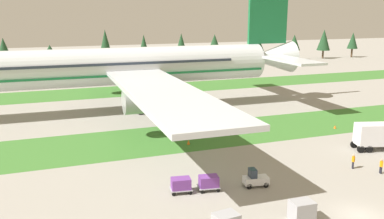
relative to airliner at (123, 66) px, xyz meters
The scene contains 14 objects.
ground_plane 49.97m from the airliner, 75.98° to the right, with size 400.00×400.00×0.00m, color gray.
grass_strip_near 24.25m from the airliner, 58.41° to the right, with size 320.00×13.46×0.01m, color #3D752D.
grass_strip_far 24.31m from the airliner, 58.51° to the left, with size 320.00×13.46×0.01m, color #3D752D.
airliner is the anchor object (origin of this frame).
baggage_tug 39.99m from the airliner, 80.94° to the right, with size 2.77×1.68×1.97m.
cargo_dolly_lead 38.76m from the airliner, 88.17° to the right, with size 2.40×1.82×1.55m.
cargo_dolly_second 38.34m from the airliner, 92.51° to the right, with size 2.40×1.82×1.55m.
catering_truck 44.03m from the airliner, 51.10° to the right, with size 7.32×4.14×3.58m.
ground_crew_marshaller 43.46m from the airliner, 63.02° to the right, with size 0.36×0.49×1.74m.
ground_crew_loader 46.38m from the airliner, 62.29° to the right, with size 0.36×0.54×1.74m.
uld_container_1 47.65m from the airliner, 81.98° to the right, with size 2.00×1.60×1.76m, color #A3A3A8.
taxiway_marker_0 37.90m from the airliner, 39.17° to the right, with size 0.44×0.44×0.51m, color orange.
taxiway_marker_1 24.77m from the airliner, 79.30° to the right, with size 0.44×0.44×0.67m, color orange.
distant_tree_line 64.74m from the airliner, 74.36° to the left, with size 187.78×8.83×12.16m.
Camera 1 is at (-26.05, -27.05, 17.99)m, focal length 38.99 mm.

